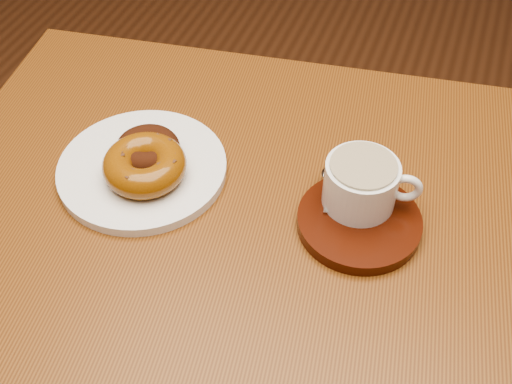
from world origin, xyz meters
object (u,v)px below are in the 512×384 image
(saucer, at_px, (359,222))
(coffee_cup, at_px, (362,183))
(cafe_table, at_px, (244,256))
(donut_plate, at_px, (142,168))

(saucer, relative_size, coffee_cup, 1.28)
(cafe_table, relative_size, saucer, 5.88)
(coffee_cup, bearing_deg, saucer, -83.84)
(cafe_table, xyz_separation_m, saucer, (0.16, 0.01, 0.14))
(donut_plate, xyz_separation_m, saucer, (0.31, 0.01, 0.00))
(cafe_table, height_order, saucer, saucer)
(cafe_table, height_order, donut_plate, donut_plate)
(donut_plate, bearing_deg, cafe_table, 0.24)
(donut_plate, xyz_separation_m, coffee_cup, (0.30, 0.03, 0.04))
(saucer, distance_m, coffee_cup, 0.05)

